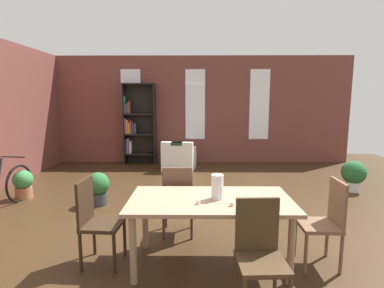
{
  "coord_description": "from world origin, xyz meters",
  "views": [
    {
      "loc": [
        -0.01,
        -3.88,
        1.79
      ],
      "look_at": [
        -0.06,
        1.76,
        0.95
      ],
      "focal_mm": 27.76,
      "sensor_mm": 36.0,
      "label": 1
    }
  ],
  "objects_px": {
    "potted_plant_window": "(354,174)",
    "vase_on_table": "(217,187)",
    "dining_chair_head_left": "(96,219)",
    "armchair_white": "(179,159)",
    "dining_chair_head_right": "(326,220)",
    "dining_chair_far_left": "(178,198)",
    "dining_chair_near_right": "(260,252)",
    "potted_plant_corner": "(98,187)",
    "dining_table": "(210,206)",
    "potted_plant_by_shelf": "(23,184)",
    "bookshelf_tall": "(137,124)"
  },
  "relations": [
    {
      "from": "bookshelf_tall",
      "to": "dining_chair_far_left",
      "type": "bearing_deg",
      "value": -72.91
    },
    {
      "from": "vase_on_table",
      "to": "dining_chair_head_right",
      "type": "bearing_deg",
      "value": -0.11
    },
    {
      "from": "dining_chair_head_left",
      "to": "potted_plant_by_shelf",
      "type": "bearing_deg",
      "value": 133.71
    },
    {
      "from": "dining_chair_far_left",
      "to": "armchair_white",
      "type": "relative_size",
      "value": 1.06
    },
    {
      "from": "dining_chair_head_right",
      "to": "bookshelf_tall",
      "type": "bearing_deg",
      "value": 120.06
    },
    {
      "from": "dining_chair_head_left",
      "to": "potted_plant_window",
      "type": "height_order",
      "value": "dining_chair_head_left"
    },
    {
      "from": "dining_chair_head_right",
      "to": "vase_on_table",
      "type": "bearing_deg",
      "value": 179.89
    },
    {
      "from": "dining_chair_far_left",
      "to": "potted_plant_corner",
      "type": "distance_m",
      "value": 1.86
    },
    {
      "from": "dining_chair_far_left",
      "to": "dining_chair_near_right",
      "type": "xyz_separation_m",
      "value": [
        0.77,
        -1.36,
        0.0
      ]
    },
    {
      "from": "dining_chair_head_left",
      "to": "armchair_white",
      "type": "height_order",
      "value": "dining_chair_head_left"
    },
    {
      "from": "dining_chair_head_right",
      "to": "bookshelf_tall",
      "type": "xyz_separation_m",
      "value": [
        -3.02,
        5.22,
        0.6
      ]
    },
    {
      "from": "dining_chair_head_left",
      "to": "bookshelf_tall",
      "type": "height_order",
      "value": "bookshelf_tall"
    },
    {
      "from": "potted_plant_corner",
      "to": "dining_chair_near_right",
      "type": "bearing_deg",
      "value": -48.78
    },
    {
      "from": "dining_table",
      "to": "potted_plant_corner",
      "type": "xyz_separation_m",
      "value": [
        -1.82,
        1.84,
        -0.35
      ]
    },
    {
      "from": "bookshelf_tall",
      "to": "potted_plant_by_shelf",
      "type": "distance_m",
      "value": 3.52
    },
    {
      "from": "dining_chair_near_right",
      "to": "dining_chair_head_left",
      "type": "xyz_separation_m",
      "value": [
        -1.62,
        0.69,
        0.0
      ]
    },
    {
      "from": "bookshelf_tall",
      "to": "dining_table",
      "type": "bearing_deg",
      "value": -71.13
    },
    {
      "from": "armchair_white",
      "to": "bookshelf_tall",
      "type": "bearing_deg",
      "value": 149.62
    },
    {
      "from": "dining_chair_head_right",
      "to": "dining_chair_head_left",
      "type": "height_order",
      "value": "same"
    },
    {
      "from": "dining_chair_near_right",
      "to": "potted_plant_window",
      "type": "bearing_deg",
      "value": 52.44
    },
    {
      "from": "armchair_white",
      "to": "potted_plant_corner",
      "type": "xyz_separation_m",
      "value": [
        -1.25,
        -2.67,
        0.03
      ]
    },
    {
      "from": "armchair_white",
      "to": "dining_chair_head_left",
      "type": "bearing_deg",
      "value": -98.34
    },
    {
      "from": "dining_chair_near_right",
      "to": "bookshelf_tall",
      "type": "bearing_deg",
      "value": 110.19
    },
    {
      "from": "potted_plant_window",
      "to": "vase_on_table",
      "type": "bearing_deg",
      "value": -137.32
    },
    {
      "from": "dining_chair_head_right",
      "to": "dining_chair_head_left",
      "type": "bearing_deg",
      "value": 179.84
    },
    {
      "from": "dining_chair_far_left",
      "to": "dining_chair_near_right",
      "type": "bearing_deg",
      "value": -60.39
    },
    {
      "from": "dining_chair_far_left",
      "to": "dining_chair_head_right",
      "type": "xyz_separation_m",
      "value": [
        1.63,
        -0.68,
        0.0
      ]
    },
    {
      "from": "dining_chair_near_right",
      "to": "potted_plant_by_shelf",
      "type": "relative_size",
      "value": 1.8
    },
    {
      "from": "dining_chair_head_right",
      "to": "armchair_white",
      "type": "distance_m",
      "value": 4.87
    },
    {
      "from": "dining_chair_head_left",
      "to": "potted_plant_by_shelf",
      "type": "height_order",
      "value": "dining_chair_head_left"
    },
    {
      "from": "dining_table",
      "to": "dining_chair_head_right",
      "type": "bearing_deg",
      "value": -0.11
    },
    {
      "from": "dining_chair_near_right",
      "to": "bookshelf_tall",
      "type": "distance_m",
      "value": 6.32
    },
    {
      "from": "dining_chair_near_right",
      "to": "bookshelf_tall",
      "type": "xyz_separation_m",
      "value": [
        -2.17,
        5.9,
        0.6
      ]
    },
    {
      "from": "dining_table",
      "to": "vase_on_table",
      "type": "bearing_deg",
      "value": 0.0
    },
    {
      "from": "vase_on_table",
      "to": "dining_chair_head_left",
      "type": "xyz_separation_m",
      "value": [
        -1.31,
        0.0,
        -0.36
      ]
    },
    {
      "from": "vase_on_table",
      "to": "armchair_white",
      "type": "xyz_separation_m",
      "value": [
        -0.65,
        4.51,
        -0.6
      ]
    },
    {
      "from": "vase_on_table",
      "to": "dining_chair_far_left",
      "type": "bearing_deg",
      "value": 124.06
    },
    {
      "from": "vase_on_table",
      "to": "armchair_white",
      "type": "relative_size",
      "value": 0.29
    },
    {
      "from": "dining_chair_head_right",
      "to": "potted_plant_window",
      "type": "distance_m",
      "value": 3.17
    },
    {
      "from": "potted_plant_by_shelf",
      "to": "dining_chair_near_right",
      "type": "bearing_deg",
      "value": -37.6
    },
    {
      "from": "potted_plant_window",
      "to": "armchair_white",
      "type": "bearing_deg",
      "value": 152.22
    },
    {
      "from": "dining_chair_far_left",
      "to": "armchair_white",
      "type": "bearing_deg",
      "value": 92.83
    },
    {
      "from": "dining_table",
      "to": "bookshelf_tall",
      "type": "relative_size",
      "value": 0.77
    },
    {
      "from": "dining_chair_head_left",
      "to": "potted_plant_window",
      "type": "relative_size",
      "value": 1.56
    },
    {
      "from": "potted_plant_window",
      "to": "potted_plant_by_shelf",
      "type": "bearing_deg",
      "value": -175.38
    },
    {
      "from": "armchair_white",
      "to": "potted_plant_by_shelf",
      "type": "relative_size",
      "value": 1.7
    },
    {
      "from": "armchair_white",
      "to": "dining_chair_head_right",
      "type": "bearing_deg",
      "value": -68.1
    },
    {
      "from": "dining_chair_far_left",
      "to": "potted_plant_by_shelf",
      "type": "height_order",
      "value": "dining_chair_far_left"
    },
    {
      "from": "dining_table",
      "to": "dining_chair_near_right",
      "type": "height_order",
      "value": "dining_chair_near_right"
    },
    {
      "from": "dining_chair_head_left",
      "to": "dining_table",
      "type": "bearing_deg",
      "value": -0.21
    }
  ]
}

